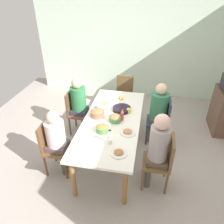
{
  "coord_description": "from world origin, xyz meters",
  "views": [
    {
      "loc": [
        2.88,
        0.56,
        2.7
      ],
      "look_at": [
        0.0,
        0.0,
        0.89
      ],
      "focal_mm": 34.11,
      "sensor_mm": 36.0,
      "label": 1
    }
  ],
  "objects_px": {
    "person_0": "(57,137)",
    "cup_1": "(129,111)",
    "cup_0": "(121,97)",
    "bowl_0": "(102,128)",
    "cup_3": "(104,110)",
    "person_4": "(158,146)",
    "cup_2": "(96,110)",
    "plate_0": "(104,104)",
    "bowl_1": "(115,118)",
    "person_2": "(158,108)",
    "bottle_1": "(110,137)",
    "plate_2": "(119,153)",
    "chair_4": "(162,159)",
    "bowl_2": "(97,113)",
    "person_1": "(79,101)",
    "bottle_0": "(122,115)",
    "chair_0": "(53,145)",
    "dining_table": "(112,123)",
    "serving_pan": "(122,109)",
    "plate_1": "(128,132)",
    "chair_2": "(162,119)",
    "chair_3": "(124,93)",
    "chair_1": "(76,110)"
  },
  "relations": [
    {
      "from": "cup_0",
      "to": "cup_2",
      "type": "xyz_separation_m",
      "value": [
        0.54,
        -0.36,
        0.0
      ]
    },
    {
      "from": "person_0",
      "to": "cup_1",
      "type": "height_order",
      "value": "person_0"
    },
    {
      "from": "person_0",
      "to": "plate_1",
      "type": "relative_size",
      "value": 4.57
    },
    {
      "from": "person_0",
      "to": "chair_4",
      "type": "xyz_separation_m",
      "value": [
        -0.0,
        1.6,
        -0.17
      ]
    },
    {
      "from": "person_1",
      "to": "bottle_0",
      "type": "height_order",
      "value": "person_1"
    },
    {
      "from": "person_1",
      "to": "bowl_2",
      "type": "relative_size",
      "value": 5.03
    },
    {
      "from": "cup_0",
      "to": "cup_2",
      "type": "relative_size",
      "value": 1.0
    },
    {
      "from": "bottle_1",
      "to": "bowl_1",
      "type": "bearing_deg",
      "value": -177.17
    },
    {
      "from": "chair_4",
      "to": "plate_2",
      "type": "relative_size",
      "value": 3.84
    },
    {
      "from": "plate_2",
      "to": "bowl_1",
      "type": "bearing_deg",
      "value": -166.21
    },
    {
      "from": "dining_table",
      "to": "chair_0",
      "type": "bearing_deg",
      "value": -57.37
    },
    {
      "from": "chair_4",
      "to": "cup_0",
      "type": "height_order",
      "value": "chair_4"
    },
    {
      "from": "person_2",
      "to": "bottle_1",
      "type": "bearing_deg",
      "value": -30.4
    },
    {
      "from": "person_0",
      "to": "cup_0",
      "type": "relative_size",
      "value": 9.69
    },
    {
      "from": "serving_pan",
      "to": "plate_1",
      "type": "bearing_deg",
      "value": 16.59
    },
    {
      "from": "chair_3",
      "to": "cup_0",
      "type": "bearing_deg",
      "value": 2.73
    },
    {
      "from": "chair_0",
      "to": "plate_2",
      "type": "xyz_separation_m",
      "value": [
        0.24,
        1.09,
        0.24
      ]
    },
    {
      "from": "plate_0",
      "to": "bowl_2",
      "type": "distance_m",
      "value": 0.42
    },
    {
      "from": "bottle_0",
      "to": "person_0",
      "type": "bearing_deg",
      "value": -58.38
    },
    {
      "from": "plate_0",
      "to": "bowl_1",
      "type": "height_order",
      "value": "bowl_1"
    },
    {
      "from": "plate_2",
      "to": "cup_2",
      "type": "relative_size",
      "value": 1.99
    },
    {
      "from": "person_1",
      "to": "cup_2",
      "type": "xyz_separation_m",
      "value": [
        0.36,
        0.43,
        0.07
      ]
    },
    {
      "from": "cup_1",
      "to": "cup_2",
      "type": "height_order",
      "value": "cup_2"
    },
    {
      "from": "bowl_0",
      "to": "bottle_0",
      "type": "relative_size",
      "value": 1.04
    },
    {
      "from": "cup_3",
      "to": "person_4",
      "type": "bearing_deg",
      "value": 51.33
    },
    {
      "from": "dining_table",
      "to": "plate_2",
      "type": "bearing_deg",
      "value": 17.2
    },
    {
      "from": "chair_1",
      "to": "chair_2",
      "type": "distance_m",
      "value": 1.69
    },
    {
      "from": "chair_0",
      "to": "cup_0",
      "type": "relative_size",
      "value": 7.67
    },
    {
      "from": "chair_4",
      "to": "dining_table",
      "type": "bearing_deg",
      "value": -122.63
    },
    {
      "from": "bottle_1",
      "to": "cup_3",
      "type": "bearing_deg",
      "value": -162.24
    },
    {
      "from": "bowl_2",
      "to": "cup_2",
      "type": "distance_m",
      "value": 0.14
    },
    {
      "from": "bottle_0",
      "to": "person_2",
      "type": "bearing_deg",
      "value": 131.2
    },
    {
      "from": "chair_4",
      "to": "cup_3",
      "type": "bearing_deg",
      "value": -126.08
    },
    {
      "from": "person_1",
      "to": "chair_1",
      "type": "bearing_deg",
      "value": -90.0
    },
    {
      "from": "person_1",
      "to": "plate_2",
      "type": "distance_m",
      "value": 1.66
    },
    {
      "from": "bottle_1",
      "to": "chair_2",
      "type": "bearing_deg",
      "value": 146.37
    },
    {
      "from": "person_2",
      "to": "bowl_1",
      "type": "distance_m",
      "value": 0.9
    },
    {
      "from": "chair_3",
      "to": "person_1",
      "type": "bearing_deg",
      "value": -39.31
    },
    {
      "from": "person_0",
      "to": "bowl_0",
      "type": "height_order",
      "value": "person_0"
    },
    {
      "from": "person_1",
      "to": "serving_pan",
      "type": "distance_m",
      "value": 0.9
    },
    {
      "from": "bowl_1",
      "to": "cup_0",
      "type": "distance_m",
      "value": 0.75
    },
    {
      "from": "person_4",
      "to": "cup_1",
      "type": "bearing_deg",
      "value": -147.91
    },
    {
      "from": "chair_2",
      "to": "bowl_2",
      "type": "distance_m",
      "value": 1.24
    },
    {
      "from": "chair_0",
      "to": "bottle_0",
      "type": "distance_m",
      "value": 1.2
    },
    {
      "from": "person_2",
      "to": "bottle_1",
      "type": "relative_size",
      "value": 5.16
    },
    {
      "from": "person_0",
      "to": "dining_table",
      "type": "bearing_deg",
      "value": 125.7
    },
    {
      "from": "dining_table",
      "to": "chair_0",
      "type": "relative_size",
      "value": 2.4
    },
    {
      "from": "bowl_0",
      "to": "cup_2",
      "type": "height_order",
      "value": "bowl_0"
    },
    {
      "from": "plate_0",
      "to": "plate_1",
      "type": "bearing_deg",
      "value": 34.55
    },
    {
      "from": "person_2",
      "to": "cup_3",
      "type": "distance_m",
      "value": 0.99
    }
  ]
}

